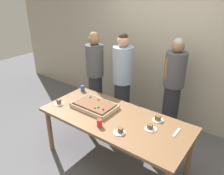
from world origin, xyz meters
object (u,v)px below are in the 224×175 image
at_px(drink_cup_middle, 83,88).
at_px(plated_slice_near_right, 59,103).
at_px(party_table, 114,122).
at_px(plated_slice_far_left, 158,119).
at_px(plated_slice_near_left, 120,132).
at_px(person_serving_front, 122,80).
at_px(drink_cup_nearest, 100,123).
at_px(sheet_cake, 95,106).
at_px(person_green_shirt_behind, 173,88).
at_px(person_striped_tie_right, 95,76).
at_px(cake_server_utensil, 177,132).
at_px(plated_slice_far_right, 150,128).

bearing_deg(drink_cup_middle, plated_slice_near_right, -87.25).
distance_m(party_table, plated_slice_far_left, 0.59).
distance_m(plated_slice_near_left, person_serving_front, 1.39).
height_order(plated_slice_near_right, plated_slice_far_left, plated_slice_near_right).
bearing_deg(plated_slice_far_left, drink_cup_nearest, -133.63).
bearing_deg(plated_slice_near_left, sheet_cake, 156.44).
relative_size(person_green_shirt_behind, person_striped_tie_right, 1.01).
bearing_deg(plated_slice_near_right, person_striped_tie_right, 96.30).
xyz_separation_m(plated_slice_near_right, cake_server_utensil, (1.70, 0.37, -0.02)).
bearing_deg(drink_cup_middle, person_serving_front, 53.97).
xyz_separation_m(sheet_cake, plated_slice_far_left, (0.89, 0.25, -0.01)).
bearing_deg(cake_server_utensil, plated_slice_far_right, -157.46).
bearing_deg(person_serving_front, plated_slice_far_right, 42.21).
xyz_separation_m(plated_slice_far_left, drink_cup_nearest, (-0.54, -0.56, 0.03)).
xyz_separation_m(sheet_cake, person_green_shirt_behind, (0.74, 1.09, 0.08)).
xyz_separation_m(drink_cup_middle, person_green_shirt_behind, (1.27, 0.79, 0.07)).
xyz_separation_m(plated_slice_far_left, person_green_shirt_behind, (-0.15, 0.84, 0.09)).
height_order(party_table, plated_slice_far_left, plated_slice_far_left).
relative_size(cake_server_utensil, person_striped_tie_right, 0.12).
distance_m(sheet_cake, plated_slice_near_left, 0.70).
distance_m(sheet_cake, drink_cup_nearest, 0.47).
height_order(person_serving_front, person_green_shirt_behind, person_serving_front).
bearing_deg(person_striped_tie_right, cake_server_utensil, 31.85).
bearing_deg(plated_slice_far_left, plated_slice_near_right, -160.95).
distance_m(plated_slice_near_right, drink_cup_middle, 0.54).
xyz_separation_m(plated_slice_far_right, cake_server_utensil, (0.29, 0.12, -0.02)).
bearing_deg(plated_slice_far_right, plated_slice_near_left, -131.66).
xyz_separation_m(party_table, drink_cup_nearest, (-0.03, -0.28, 0.13)).
height_order(sheet_cake, person_serving_front, person_serving_front).
bearing_deg(sheet_cake, plated_slice_far_right, 0.98).
xyz_separation_m(drink_cup_nearest, person_serving_front, (-0.47, 1.20, 0.07)).
relative_size(plated_slice_near_right, cake_server_utensil, 0.75).
bearing_deg(plated_slice_near_left, plated_slice_near_right, 177.78).
relative_size(party_table, plated_slice_near_left, 13.86).
xyz_separation_m(plated_slice_near_left, person_serving_front, (-0.75, 1.16, 0.10)).
bearing_deg(cake_server_utensil, drink_cup_middle, 174.37).
height_order(plated_slice_near_left, person_striped_tie_right, person_striped_tie_right).
bearing_deg(person_striped_tie_right, plated_slice_far_left, 32.21).
bearing_deg(sheet_cake, plated_slice_far_left, 15.54).
height_order(drink_cup_nearest, cake_server_utensil, drink_cup_nearest).
distance_m(plated_slice_near_left, cake_server_utensil, 0.69).
height_order(party_table, person_striped_tie_right, person_striped_tie_right).
xyz_separation_m(drink_cup_middle, cake_server_utensil, (1.73, -0.17, -0.05)).
bearing_deg(plated_slice_near_left, person_green_shirt_behind, 86.03).
bearing_deg(plated_slice_near_right, drink_cup_middle, 92.75).
distance_m(party_table, person_striped_tie_right, 1.27).
bearing_deg(sheet_cake, plated_slice_near_left, -23.56).
bearing_deg(drink_cup_nearest, plated_slice_near_right, 174.57).
xyz_separation_m(party_table, plated_slice_far_left, (0.51, 0.28, 0.10)).
distance_m(sheet_cake, person_serving_front, 0.90).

